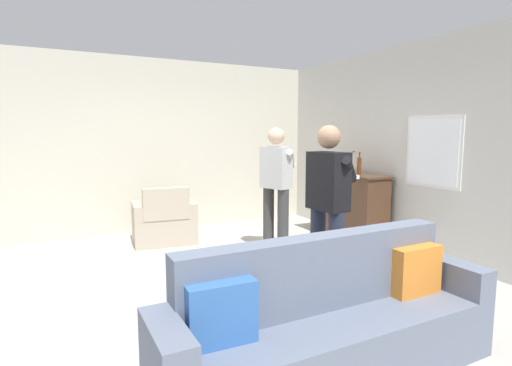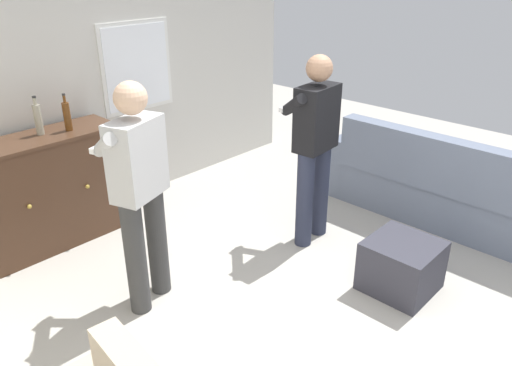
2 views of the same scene
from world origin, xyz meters
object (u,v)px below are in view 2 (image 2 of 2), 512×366
Objects in this scene: sideboard_cabinet at (47,191)px; bottle_wine_green at (67,116)px; bottle_liquor_amber at (38,119)px; ottoman at (401,266)px; person_standing_left at (139,188)px; person_standing_right at (314,142)px; couch at (443,191)px.

bottle_wine_green is (0.27, -0.04, 0.64)m from sideboard_cabinet.
ottoman is (1.46, -2.67, -0.95)m from bottle_liquor_amber.
bottle_wine_green reaches higher than sideboard_cabinet.
sideboard_cabinet is 0.69m from bottle_wine_green.
person_standing_left and person_standing_right have the same top height.
ottoman is 0.31× the size of person_standing_left.
person_standing_right is (1.65, -1.65, 0.43)m from sideboard_cabinet.
couch is at bearing 10.65° from ottoman.
person_standing_right is at bearing 144.29° from couch.
sideboard_cabinet is at bearing 138.35° from couch.
person_standing_right is at bearing -12.11° from person_standing_left.
couch is 4.65× the size of ottoman.
person_standing_left is 1.00× the size of person_standing_right.
ottoman is (1.24, -2.59, -0.94)m from bottle_wine_green.
bottle_liquor_amber is (-2.66, 2.45, 0.80)m from couch.
sideboard_cabinet is 4.12× the size of bottle_wine_green.
bottle_liquor_amber reaches higher than couch.
person_standing_left reaches higher than bottle_liquor_amber.
couch is 1.42× the size of person_standing_left.
sideboard_cabinet reaches higher than ottoman.
person_standing_right is (1.38, -1.61, -0.21)m from bottle_wine_green.
person_standing_right is (0.13, 0.99, 0.73)m from ottoman.
bottle_liquor_amber is 0.20× the size of person_standing_right.
ottoman is at bearing -169.35° from couch.
bottle_liquor_amber reaches higher than ottoman.
person_standing_left is 1.59m from person_standing_right.
ottoman is (-1.20, -0.22, -0.14)m from couch.
person_standing_right is (1.56, -0.33, 0.00)m from person_standing_left.
couch is 7.21× the size of bottle_liquor_amber.
bottle_liquor_amber is (0.05, 0.04, 0.64)m from sideboard_cabinet.
sideboard_cabinet is 0.80× the size of person_standing_right.
bottle_liquor_amber is (-0.22, 0.08, 0.01)m from bottle_wine_green.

